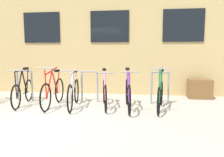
{
  "coord_description": "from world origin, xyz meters",
  "views": [
    {
      "loc": [
        2.23,
        -4.15,
        1.42
      ],
      "look_at": [
        1.49,
        1.6,
        0.73
      ],
      "focal_mm": 34.62,
      "sensor_mm": 36.0,
      "label": 1
    }
  ],
  "objects_px": {
    "bicycle_black": "(23,91)",
    "bicycle_silver": "(74,92)",
    "bicycle_purple": "(128,93)",
    "planter_box": "(200,89)",
    "bicycle_red": "(53,92)",
    "bicycle_pink": "(105,93)",
    "bicycle_green": "(160,94)"
  },
  "relations": [
    {
      "from": "bicycle_green",
      "to": "bicycle_red",
      "type": "distance_m",
      "value": 2.83
    },
    {
      "from": "bicycle_red",
      "to": "bicycle_black",
      "type": "relative_size",
      "value": 1.06
    },
    {
      "from": "bicycle_red",
      "to": "bicycle_silver",
      "type": "distance_m",
      "value": 0.57
    },
    {
      "from": "bicycle_red",
      "to": "bicycle_silver",
      "type": "bearing_deg",
      "value": 0.14
    },
    {
      "from": "bicycle_green",
      "to": "bicycle_red",
      "type": "xyz_separation_m",
      "value": [
        -2.83,
        -0.02,
        0.01
      ]
    },
    {
      "from": "bicycle_green",
      "to": "bicycle_pink",
      "type": "bearing_deg",
      "value": 177.86
    },
    {
      "from": "bicycle_black",
      "to": "bicycle_silver",
      "type": "xyz_separation_m",
      "value": [
        1.46,
        -0.05,
        0.01
      ]
    },
    {
      "from": "bicycle_pink",
      "to": "bicycle_silver",
      "type": "xyz_separation_m",
      "value": [
        -0.83,
        -0.08,
        0.0
      ]
    },
    {
      "from": "bicycle_red",
      "to": "bicycle_purple",
      "type": "distance_m",
      "value": 2.01
    },
    {
      "from": "bicycle_green",
      "to": "bicycle_purple",
      "type": "bearing_deg",
      "value": -175.99
    },
    {
      "from": "bicycle_red",
      "to": "bicycle_black",
      "type": "xyz_separation_m",
      "value": [
        -0.89,
        0.05,
        -0.02
      ]
    },
    {
      "from": "bicycle_black",
      "to": "bicycle_pink",
      "type": "bearing_deg",
      "value": 0.7
    },
    {
      "from": "bicycle_black",
      "to": "bicycle_silver",
      "type": "height_order",
      "value": "bicycle_silver"
    },
    {
      "from": "bicycle_green",
      "to": "bicycle_silver",
      "type": "distance_m",
      "value": 2.26
    },
    {
      "from": "planter_box",
      "to": "bicycle_red",
      "type": "bearing_deg",
      "value": -159.81
    },
    {
      "from": "bicycle_green",
      "to": "planter_box",
      "type": "distance_m",
      "value": 2.03
    },
    {
      "from": "bicycle_red",
      "to": "bicycle_silver",
      "type": "xyz_separation_m",
      "value": [
        0.57,
        0.0,
        -0.01
      ]
    },
    {
      "from": "bicycle_black",
      "to": "planter_box",
      "type": "height_order",
      "value": "bicycle_black"
    },
    {
      "from": "bicycle_red",
      "to": "bicycle_silver",
      "type": "relative_size",
      "value": 1.01
    },
    {
      "from": "bicycle_purple",
      "to": "planter_box",
      "type": "bearing_deg",
      "value": 35.91
    },
    {
      "from": "bicycle_purple",
      "to": "bicycle_silver",
      "type": "relative_size",
      "value": 1.02
    },
    {
      "from": "bicycle_purple",
      "to": "bicycle_black",
      "type": "relative_size",
      "value": 1.08
    },
    {
      "from": "bicycle_purple",
      "to": "bicycle_pink",
      "type": "bearing_deg",
      "value": 169.85
    },
    {
      "from": "bicycle_green",
      "to": "planter_box",
      "type": "bearing_deg",
      "value": 48.19
    },
    {
      "from": "bicycle_pink",
      "to": "planter_box",
      "type": "relative_size",
      "value": 2.37
    },
    {
      "from": "bicycle_pink",
      "to": "planter_box",
      "type": "xyz_separation_m",
      "value": [
        2.79,
        1.46,
        -0.08
      ]
    },
    {
      "from": "bicycle_purple",
      "to": "planter_box",
      "type": "height_order",
      "value": "bicycle_purple"
    },
    {
      "from": "bicycle_red",
      "to": "bicycle_black",
      "type": "bearing_deg",
      "value": 176.8
    },
    {
      "from": "bicycle_purple",
      "to": "bicycle_silver",
      "type": "xyz_separation_m",
      "value": [
        -1.44,
        0.03,
        -0.01
      ]
    },
    {
      "from": "bicycle_purple",
      "to": "bicycle_red",
      "type": "bearing_deg",
      "value": 179.06
    },
    {
      "from": "bicycle_green",
      "to": "bicycle_pink",
      "type": "distance_m",
      "value": 1.43
    },
    {
      "from": "bicycle_pink",
      "to": "planter_box",
      "type": "distance_m",
      "value": 3.14
    }
  ]
}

